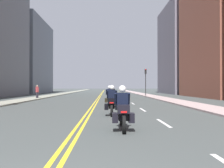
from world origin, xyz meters
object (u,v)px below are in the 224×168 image
at_px(motorcycle_0, 123,112).
at_px(motorcycle_2, 109,98).
at_px(motorcycle_4, 112,94).
at_px(motorcycle_3, 112,96).
at_px(traffic_light_far, 146,77).
at_px(pedestrian_0, 37,92).
at_px(motorcycle_1, 112,103).

xyz_separation_m(motorcycle_0, motorcycle_2, (-0.33, 10.48, -0.01)).
bearing_deg(motorcycle_0, motorcycle_4, 90.27).
xyz_separation_m(motorcycle_3, motorcycle_4, (0.12, 5.68, 0.00)).
distance_m(motorcycle_2, motorcycle_4, 10.40).
height_order(traffic_light_far, pedestrian_0, traffic_light_far).
height_order(motorcycle_2, pedestrian_0, pedestrian_0).
distance_m(motorcycle_0, pedestrian_0, 24.38).
relative_size(traffic_light_far, pedestrian_0, 2.53).
distance_m(motorcycle_0, motorcycle_3, 15.20).
bearing_deg(motorcycle_2, motorcycle_0, -88.95).
xyz_separation_m(motorcycle_0, motorcycle_3, (-0.03, 15.20, -0.03)).
height_order(motorcycle_2, traffic_light_far, traffic_light_far).
height_order(motorcycle_3, traffic_light_far, traffic_light_far).
bearing_deg(motorcycle_3, motorcycle_4, 92.21).
bearing_deg(motorcycle_1, motorcycle_0, -84.18).
bearing_deg(pedestrian_0, motorcycle_2, 167.67).
bearing_deg(motorcycle_1, motorcycle_4, 90.99).
height_order(motorcycle_4, traffic_light_far, traffic_light_far).
distance_m(motorcycle_3, traffic_light_far, 16.30).
bearing_deg(motorcycle_3, motorcycle_1, -87.93).
bearing_deg(motorcycle_3, motorcycle_2, -90.24).
bearing_deg(pedestrian_0, traffic_light_far, -112.44).
bearing_deg(motorcycle_2, motorcycle_1, -90.27).
distance_m(motorcycle_1, pedestrian_0, 20.13).
bearing_deg(traffic_light_far, motorcycle_4, -121.27).
relative_size(motorcycle_4, traffic_light_far, 0.50).
bearing_deg(motorcycle_2, motorcycle_4, 86.91).
bearing_deg(motorcycle_0, pedestrian_0, 113.25).
bearing_deg(pedestrian_0, motorcycle_0, 153.27).
bearing_deg(motorcycle_1, motorcycle_2, 92.78).
distance_m(motorcycle_1, motorcycle_2, 5.93).
bearing_deg(traffic_light_far, motorcycle_0, -100.81).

